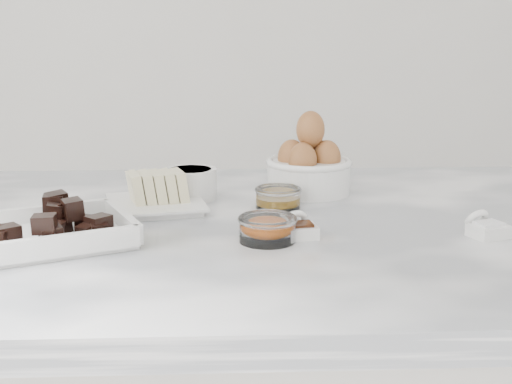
% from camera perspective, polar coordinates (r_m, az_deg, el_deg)
% --- Properties ---
extents(marble_slab, '(1.20, 0.80, 0.04)m').
position_cam_1_polar(marble_slab, '(1.09, -0.98, -3.45)').
color(marble_slab, white).
rests_on(marble_slab, cabinet).
extents(chocolate_dish, '(0.28, 0.25, 0.06)m').
position_cam_1_polar(chocolate_dish, '(1.01, -16.50, -2.70)').
color(chocolate_dish, white).
rests_on(chocolate_dish, marble_slab).
extents(butter_plate, '(0.18, 0.18, 0.06)m').
position_cam_1_polar(butter_plate, '(1.16, -8.20, -0.29)').
color(butter_plate, white).
rests_on(butter_plate, marble_slab).
extents(sugar_ramekin, '(0.09, 0.09, 0.05)m').
position_cam_1_polar(sugar_ramekin, '(1.22, -5.23, 0.76)').
color(sugar_ramekin, white).
rests_on(sugar_ramekin, marble_slab).
extents(egg_bowl, '(0.15, 0.15, 0.15)m').
position_cam_1_polar(egg_bowl, '(1.26, 4.26, 2.05)').
color(egg_bowl, white).
rests_on(egg_bowl, marble_slab).
extents(honey_bowl, '(0.08, 0.08, 0.03)m').
position_cam_1_polar(honey_bowl, '(1.17, 1.78, -0.40)').
color(honey_bowl, white).
rests_on(honey_bowl, marble_slab).
extents(zest_bowl, '(0.08, 0.08, 0.04)m').
position_cam_1_polar(zest_bowl, '(0.99, 0.93, -2.87)').
color(zest_bowl, white).
rests_on(zest_bowl, marble_slab).
extents(vanilla_spoon, '(0.05, 0.06, 0.04)m').
position_cam_1_polar(vanilla_spoon, '(1.01, 3.42, -2.88)').
color(vanilla_spoon, white).
rests_on(vanilla_spoon, marble_slab).
extents(salt_spoon, '(0.06, 0.07, 0.04)m').
position_cam_1_polar(salt_spoon, '(1.06, 17.89, -2.71)').
color(salt_spoon, white).
rests_on(salt_spoon, marble_slab).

